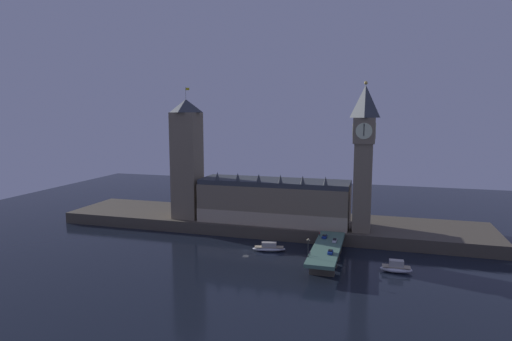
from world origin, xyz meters
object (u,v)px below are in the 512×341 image
(clock_tower, at_px, (364,153))
(pedestrian_near_rail, at_px, (310,253))
(boat_upstream, at_px, (269,248))
(boat_downstream, at_px, (396,268))
(car_southbound_lead, at_px, (330,252))
(victoria_tower, at_px, (187,159))
(pedestrian_far_rail, at_px, (320,234))
(street_lamp_near, at_px, (308,245))
(car_northbound_lead, at_px, (325,236))
(car_southbound_trail, at_px, (335,240))

(clock_tower, height_order, pedestrian_near_rail, clock_tower)
(boat_upstream, height_order, boat_downstream, boat_downstream)
(car_southbound_lead, relative_size, boat_upstream, 0.27)
(victoria_tower, bearing_deg, pedestrian_far_rail, -14.39)
(street_lamp_near, height_order, boat_upstream, street_lamp_near)
(victoria_tower, relative_size, pedestrian_near_rail, 39.86)
(pedestrian_near_rail, bearing_deg, car_northbound_lead, 84.45)
(clock_tower, bearing_deg, pedestrian_far_rail, -136.92)
(car_southbound_lead, bearing_deg, clock_tower, 75.93)
(clock_tower, relative_size, boat_upstream, 4.60)
(pedestrian_near_rail, height_order, boat_upstream, pedestrian_near_rail)
(victoria_tower, distance_m, car_southbound_lead, 94.33)
(car_southbound_trail, height_order, street_lamp_near, street_lamp_near)
(clock_tower, relative_size, street_lamp_near, 9.60)
(car_southbound_lead, distance_m, pedestrian_near_rail, 8.43)
(clock_tower, distance_m, car_northbound_lead, 42.20)
(street_lamp_near, xyz_separation_m, boat_downstream, (32.13, 11.07, -9.36))
(car_northbound_lead, relative_size, street_lamp_near, 0.57)
(car_southbound_lead, bearing_deg, street_lamp_near, -141.19)
(boat_upstream, bearing_deg, car_southbound_trail, -0.19)
(clock_tower, bearing_deg, pedestrian_near_rail, -111.44)
(car_southbound_trail, xyz_separation_m, boat_downstream, (24.49, -10.96, -5.54))
(car_southbound_lead, bearing_deg, victoria_tower, 152.30)
(boat_downstream, bearing_deg, car_northbound_lead, 151.95)
(street_lamp_near, height_order, boat_downstream, street_lamp_near)
(street_lamp_near, bearing_deg, boat_upstream, 133.31)
(car_southbound_lead, distance_m, car_southbound_trail, 15.87)
(victoria_tower, relative_size, car_southbound_trail, 14.60)
(clock_tower, xyz_separation_m, pedestrian_near_rail, (-17.04, -43.41, -34.68))
(clock_tower, distance_m, boat_upstream, 60.53)
(car_northbound_lead, height_order, car_southbound_trail, car_southbound_trail)
(victoria_tower, distance_m, boat_upstream, 67.03)
(car_southbound_trail, distance_m, pedestrian_far_rail, 10.28)
(car_northbound_lead, bearing_deg, boat_downstream, -28.05)
(car_northbound_lead, xyz_separation_m, car_southbound_trail, (4.83, -4.66, 0.02))
(clock_tower, xyz_separation_m, street_lamp_near, (-17.44, -45.26, -31.11))
(clock_tower, xyz_separation_m, car_southbound_lead, (-9.80, -39.11, -34.89))
(boat_upstream, distance_m, boat_downstream, 54.12)
(victoria_tower, bearing_deg, car_southbound_trail, -18.00)
(car_southbound_lead, height_order, boat_downstream, car_southbound_lead)
(victoria_tower, relative_size, boat_upstream, 4.53)
(boat_upstream, xyz_separation_m, boat_downstream, (52.98, -11.05, 0.29))
(victoria_tower, bearing_deg, street_lamp_near, -33.70)
(car_northbound_lead, bearing_deg, pedestrian_near_rail, -95.55)
(car_southbound_trail, xyz_separation_m, street_lamp_near, (-7.64, -22.02, 3.83))
(pedestrian_near_rail, xyz_separation_m, pedestrian_far_rail, (0.00, 27.47, 0.08))
(pedestrian_far_rail, distance_m, street_lamp_near, 29.53)
(car_northbound_lead, distance_m, pedestrian_far_rail, 3.59)
(car_northbound_lead, relative_size, car_southbound_lead, 1.01)
(car_southbound_lead, relative_size, car_southbound_trail, 0.88)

